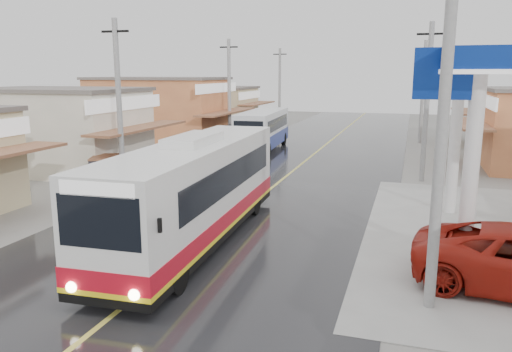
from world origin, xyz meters
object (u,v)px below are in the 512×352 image
object	(u,v)px
coach_bus	(196,191)
cyclist	(212,172)
tyre_stack	(87,193)
tricycle_near	(105,169)
second_bus	(263,129)

from	to	relation	value
coach_bus	cyclist	xyz separation A→B (m)	(-2.68, 7.92, -1.05)
cyclist	tyre_stack	distance (m)	6.04
tricycle_near	cyclist	bearing A→B (deg)	-3.80
tyre_stack	second_bus	bearing A→B (deg)	77.95
second_bus	tyre_stack	distance (m)	16.49
coach_bus	second_bus	distance (m)	20.22
tricycle_near	tyre_stack	distance (m)	2.54
tricycle_near	second_bus	bearing A→B (deg)	50.67
coach_bus	tyre_stack	world-z (taller)	coach_bus
coach_bus	second_bus	bearing A→B (deg)	98.04
tricycle_near	tyre_stack	xyz separation A→B (m)	(0.61, -2.38, -0.64)
second_bus	tyre_stack	bearing A→B (deg)	-105.99
tricycle_near	coach_bus	bearing A→B (deg)	-61.68
second_bus	tricycle_near	bearing A→B (deg)	-110.39
tyre_stack	tricycle_near	bearing A→B (deg)	104.46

